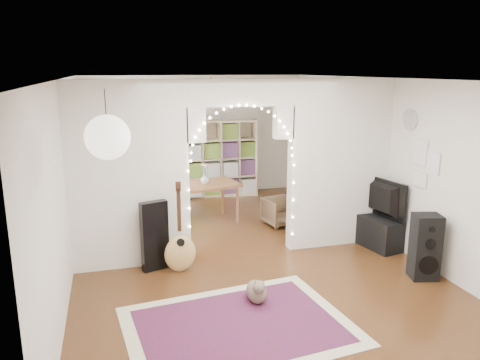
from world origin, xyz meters
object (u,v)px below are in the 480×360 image
object	(u,v)px
media_console	(373,230)
dining_table	(205,187)
dining_chair_left	(170,206)
dining_chair_right	(280,211)
acoustic_guitar	(180,239)
bookcase	(220,158)
floor_speaker	(425,247)

from	to	relation	value
media_console	dining_table	bearing A→B (deg)	130.69
dining_chair_left	dining_chair_right	distance (m)	2.15
dining_table	acoustic_guitar	bearing A→B (deg)	-122.57
bookcase	floor_speaker	bearing A→B (deg)	-63.72
floor_speaker	dining_table	size ratio (longest dim) A/B	0.69
floor_speaker	dining_chair_right	distance (m)	2.91
acoustic_guitar	bookcase	xyz separation A→B (m)	(1.52, 3.93, 0.37)
bookcase	dining_chair_right	distance (m)	2.51
dining_table	dining_chair_left	distance (m)	0.88
dining_chair_right	dining_chair_left	bearing A→B (deg)	141.05
floor_speaker	dining_chair_left	distance (m)	4.75
floor_speaker	dining_chair_left	bearing A→B (deg)	144.17
dining_table	dining_chair_left	size ratio (longest dim) A/B	2.55
dining_chair_right	dining_table	bearing A→B (deg)	146.27
dining_chair_right	bookcase	bearing A→B (deg)	91.73
acoustic_guitar	media_console	distance (m)	3.23
acoustic_guitar	dining_table	xyz separation A→B (m)	(0.79, 2.08, 0.19)
media_console	dining_chair_right	world-z (taller)	dining_chair_right
acoustic_guitar	dining_chair_left	distance (m)	2.55
acoustic_guitar	floor_speaker	size ratio (longest dim) A/B	1.23
floor_speaker	media_console	distance (m)	1.32
acoustic_guitar	dining_table	size ratio (longest dim) A/B	0.84
bookcase	dining_chair_left	distance (m)	2.03
floor_speaker	bookcase	world-z (taller)	bookcase
media_console	dining_chair_left	distance (m)	3.84
bookcase	media_console	bearing A→B (deg)	-57.93
media_console	dining_chair_right	xyz separation A→B (m)	(-1.11, 1.38, 0.01)
acoustic_guitar	media_console	size ratio (longest dim) A/B	1.13
media_console	floor_speaker	bearing A→B (deg)	-101.26
acoustic_guitar	dining_table	distance (m)	2.24
floor_speaker	dining_table	world-z (taller)	floor_speaker
dining_table	dining_chair_left	world-z (taller)	dining_table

